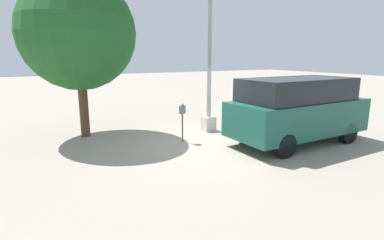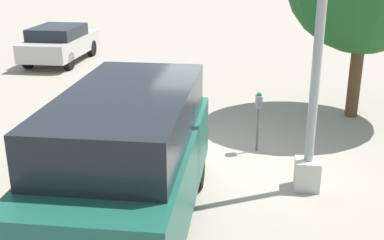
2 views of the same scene
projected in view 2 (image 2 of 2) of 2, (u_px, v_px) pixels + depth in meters
The scene contains 5 objects.
ground_plane at pixel (225, 160), 9.90m from camera, with size 80.00×80.00×0.00m, color gray.
parking_meter_near at pixel (259, 108), 10.04m from camera, with size 0.22×0.15×1.32m.
lamp_post at pixel (315, 80), 8.08m from camera, with size 0.44×0.44×6.09m.
parked_van at pixel (129, 157), 7.19m from camera, with size 4.77×2.09×2.16m.
car_distant at pixel (60, 43), 18.42m from camera, with size 4.03×1.82×1.40m.
Camera 2 is at (9.06, 0.68, 4.07)m, focal length 45.00 mm.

